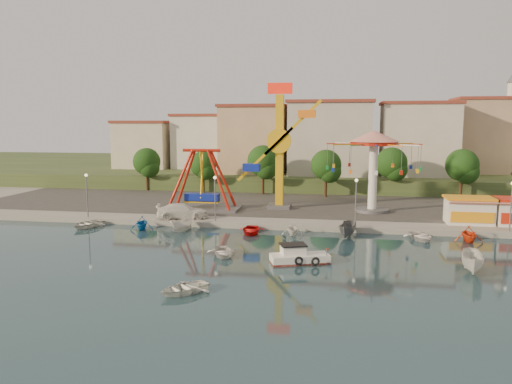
% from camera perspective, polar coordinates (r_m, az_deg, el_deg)
% --- Properties ---
extents(ground, '(200.00, 200.00, 0.00)m').
position_cam_1_polar(ground, '(44.52, 1.24, -7.67)').
color(ground, '#142A37').
rests_on(ground, ground).
extents(quay_deck, '(200.00, 100.00, 0.60)m').
position_cam_1_polar(quay_deck, '(105.26, 6.26, 1.51)').
color(quay_deck, '#9E998E').
rests_on(quay_deck, ground).
extents(asphalt_pad, '(90.00, 28.00, 0.01)m').
position_cam_1_polar(asphalt_pad, '(73.57, 4.71, -0.99)').
color(asphalt_pad, '#4C4944').
rests_on(asphalt_pad, quay_deck).
extents(hill_terrace, '(200.00, 60.00, 3.00)m').
position_cam_1_polar(hill_terrace, '(110.10, 6.43, 2.41)').
color(hill_terrace, '#384C26').
rests_on(hill_terrace, ground).
extents(pirate_ship_ride, '(10.00, 5.00, 8.00)m').
position_cam_1_polar(pirate_ship_ride, '(65.94, -6.20, 1.28)').
color(pirate_ship_ride, '#59595E').
rests_on(pirate_ship_ride, quay_deck).
extents(kamikaze_tower, '(7.44, 3.10, 16.50)m').
position_cam_1_polar(kamikaze_tower, '(65.83, 3.02, 4.85)').
color(kamikaze_tower, '#59595E').
rests_on(kamikaze_tower, quay_deck).
extents(wave_swinger, '(11.60, 11.60, 10.40)m').
position_cam_1_polar(wave_swinger, '(65.14, 13.29, 4.39)').
color(wave_swinger, '#59595E').
rests_on(wave_swinger, quay_deck).
extents(booth_left, '(5.40, 3.78, 3.08)m').
position_cam_1_polar(booth_left, '(61.42, 23.18, -1.91)').
color(booth_left, white).
rests_on(booth_left, quay_deck).
extents(lamp_post_0, '(0.14, 0.14, 5.00)m').
position_cam_1_polar(lamp_post_0, '(63.79, -18.74, -0.49)').
color(lamp_post_0, '#59595E').
rests_on(lamp_post_0, quay_deck).
extents(lamp_post_1, '(0.14, 0.14, 5.00)m').
position_cam_1_polar(lamp_post_1, '(57.92, -4.68, -0.91)').
color(lamp_post_1, '#59595E').
rests_on(lamp_post_1, quay_deck).
extents(lamp_post_2, '(0.14, 0.14, 5.00)m').
position_cam_1_polar(lamp_post_2, '(56.14, 11.35, -1.32)').
color(lamp_post_2, '#59595E').
rests_on(lamp_post_2, quay_deck).
extents(lamp_post_3, '(0.14, 0.14, 5.00)m').
position_cam_1_polar(lamp_post_3, '(58.84, 27.12, -1.62)').
color(lamp_post_3, '#59595E').
rests_on(lamp_post_3, quay_deck).
extents(tree_0, '(4.60, 4.60, 7.19)m').
position_cam_1_polar(tree_0, '(85.97, -12.38, 3.40)').
color(tree_0, '#382314').
rests_on(tree_0, quay_deck).
extents(tree_1, '(4.35, 4.35, 6.80)m').
position_cam_1_polar(tree_1, '(82.04, -6.08, 3.14)').
color(tree_1, '#382314').
rests_on(tree_1, quay_deck).
extents(tree_2, '(5.02, 5.02, 7.85)m').
position_cam_1_polar(tree_2, '(79.42, 0.80, 3.55)').
color(tree_2, '#382314').
rests_on(tree_2, quay_deck).
extents(tree_3, '(4.68, 4.68, 7.32)m').
position_cam_1_polar(tree_3, '(77.08, 8.01, 3.07)').
color(tree_3, '#382314').
rests_on(tree_3, quay_deck).
extents(tree_4, '(4.86, 4.86, 7.60)m').
position_cam_1_polar(tree_4, '(80.38, 15.23, 3.21)').
color(tree_4, '#382314').
rests_on(tree_4, quay_deck).
extents(tree_5, '(4.83, 4.83, 7.54)m').
position_cam_1_polar(tree_5, '(80.17, 22.49, 2.84)').
color(tree_5, '#382314').
rests_on(tree_5, quay_deck).
extents(building_0, '(9.26, 9.53, 11.87)m').
position_cam_1_polar(building_0, '(97.03, -14.47, 5.88)').
color(building_0, beige).
rests_on(building_0, hill_terrace).
extents(building_1, '(12.33, 9.01, 8.63)m').
position_cam_1_polar(building_1, '(97.90, -6.69, 5.14)').
color(building_1, silver).
rests_on(building_1, hill_terrace).
extents(building_2, '(11.95, 9.28, 11.23)m').
position_cam_1_polar(building_2, '(95.54, 1.02, 5.91)').
color(building_2, tan).
rests_on(building_2, hill_terrace).
extents(building_3, '(12.59, 10.50, 9.20)m').
position_cam_1_polar(building_3, '(91.32, 9.33, 5.07)').
color(building_3, beige).
rests_on(building_3, hill_terrace).
extents(building_4, '(10.75, 9.23, 9.24)m').
position_cam_1_polar(building_4, '(95.57, 17.48, 4.95)').
color(building_4, beige).
rests_on(building_4, hill_terrace).
extents(building_5, '(12.77, 10.96, 11.21)m').
position_cam_1_polar(building_5, '(96.39, 25.54, 5.15)').
color(building_5, tan).
rests_on(building_5, hill_terrace).
extents(minaret, '(2.80, 2.80, 18.00)m').
position_cam_1_polar(minaret, '(100.88, 27.11, 7.39)').
color(minaret, silver).
rests_on(minaret, hill_terrace).
extents(cabin_motorboat, '(5.34, 3.43, 1.76)m').
position_cam_1_polar(cabin_motorboat, '(43.42, 4.85, -7.46)').
color(cabin_motorboat, white).
rests_on(cabin_motorboat, ground).
extents(rowboat_a, '(3.81, 4.40, 0.76)m').
position_cam_1_polar(rowboat_a, '(45.48, -3.81, -6.85)').
color(rowboat_a, silver).
rests_on(rowboat_a, ground).
extents(rowboat_b, '(4.47, 4.58, 0.77)m').
position_cam_1_polar(rowboat_b, '(36.27, -8.25, -10.77)').
color(rowboat_b, white).
rests_on(rowboat_b, ground).
extents(skiff, '(2.47, 4.71, 1.73)m').
position_cam_1_polar(skiff, '(44.02, 23.54, -7.36)').
color(skiff, silver).
rests_on(skiff, ground).
extents(van, '(6.55, 4.03, 1.77)m').
position_cam_1_polar(van, '(60.33, -8.39, -2.17)').
color(van, white).
rests_on(van, quay_deck).
extents(moored_boat_0, '(4.00, 4.78, 0.85)m').
position_cam_1_polar(moored_boat_0, '(60.71, -18.74, -3.46)').
color(moored_boat_0, silver).
rests_on(moored_boat_0, ground).
extents(moored_boat_1, '(3.30, 3.58, 1.58)m').
position_cam_1_polar(moored_boat_1, '(57.77, -12.91, -3.43)').
color(moored_boat_1, '#1464B1').
rests_on(moored_boat_1, ground).
extents(moored_boat_2, '(2.61, 4.25, 1.54)m').
position_cam_1_polar(moored_boat_2, '(56.13, -8.41, -3.67)').
color(moored_boat_2, silver).
rests_on(moored_boat_2, ground).
extents(moored_boat_3, '(3.15, 4.17, 0.81)m').
position_cam_1_polar(moored_boat_3, '(54.33, -0.60, -4.36)').
color(moored_boat_3, red).
rests_on(moored_boat_3, ground).
extents(moored_boat_4, '(2.61, 2.95, 1.45)m').
position_cam_1_polar(moored_boat_4, '(53.64, 4.20, -4.19)').
color(moored_boat_4, white).
rests_on(moored_boat_4, ground).
extents(moored_boat_5, '(2.36, 4.44, 1.63)m').
position_cam_1_polar(moored_boat_5, '(53.40, 10.44, -4.27)').
color(moored_boat_5, '#57585C').
rests_on(moored_boat_5, ground).
extents(moored_boat_6, '(3.64, 4.44, 0.80)m').
position_cam_1_polar(moored_boat_6, '(54.11, 18.34, -4.83)').
color(moored_boat_6, white).
rests_on(moored_boat_6, ground).
extents(moored_boat_7, '(2.82, 3.26, 1.71)m').
position_cam_1_polar(moored_boat_7, '(54.91, 23.14, -4.40)').
color(moored_boat_7, '#F04015').
rests_on(moored_boat_7, ground).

